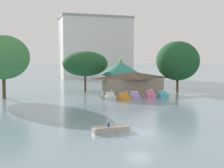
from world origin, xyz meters
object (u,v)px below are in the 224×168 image
Objects in this scene: pedal_boat_white at (110,96)px; pedal_boat_lavender at (134,95)px; pedal_boat_orange at (124,97)px; shoreline_tree_mid at (85,64)px; pedal_boat_pink at (150,95)px; background_building_block at (95,47)px; boathouse at (133,82)px; rowboat_with_rower at (111,129)px; shoreline_tree_tall_left at (3,57)px; shoreline_tree_right at (178,61)px; green_roof_pavilion at (121,74)px; pedal_boat_cyan at (163,95)px.

pedal_boat_white reaches higher than pedal_boat_lavender.
shoreline_tree_mid is (-3.67, 16.05, 5.92)m from pedal_boat_orange.
shoreline_tree_mid is (-9.27, 15.18, 5.84)m from pedal_boat_pink.
background_building_block is (16.98, 56.96, 6.37)m from shoreline_tree_mid.
boathouse is 66.08m from background_building_block.
pedal_boat_pink is at bearing 55.18° from rowboat_with_rower.
shoreline_tree_tall_left reaches higher than shoreline_tree_right.
pedal_boat_lavender is 72.89m from background_building_block.
shoreline_tree_tall_left reaches higher than green_roof_pavilion.
pedal_boat_white is at bearing -129.42° from pedal_boat_orange.
rowboat_with_rower is 28.99m from pedal_boat_pink.
rowboat_with_rower is at bearing -15.25° from pedal_boat_white.
green_roof_pavilion is 13.86m from shoreline_tree_right.
pedal_boat_cyan is at bearing -133.78° from shoreline_tree_right.
pedal_boat_white is 0.19× the size of shoreline_tree_tall_left.
pedal_boat_pink is at bearing -143.19° from shoreline_tree_right.
shoreline_tree_mid is (-6.46, 14.11, 5.96)m from pedal_boat_lavender.
pedal_boat_lavender is 15.94m from shoreline_tree_right.
pedal_boat_pink is 73.56m from background_building_block.
shoreline_tree_mid is at bearing 158.70° from shoreline_tree_right.
pedal_boat_white is at bearing -77.82° from pedal_boat_lavender.
shoreline_tree_tall_left is (-11.05, 32.24, 7.44)m from rowboat_with_rower.
pedal_boat_orange is 0.18× the size of boathouse.
pedal_boat_cyan is at bearing 50.80° from rowboat_with_rower.
green_roof_pavilion reaches higher than rowboat_with_rower.
shoreline_tree_right is at bearing -39.26° from green_roof_pavilion.
pedal_boat_lavender is 0.31× the size of shoreline_tree_mid.
pedal_boat_pink is 0.24× the size of boathouse.
background_building_block reaches higher than boathouse.
shoreline_tree_mid reaches higher than boathouse.
shoreline_tree_right is 64.83m from background_building_block.
pedal_boat_white is at bearing -82.13° from pedal_boat_pink.
boathouse is 26.40m from shoreline_tree_tall_left.
pedal_boat_pink is at bearing -84.71° from boathouse.
shoreline_tree_tall_left is (-26.56, 7.74, 7.13)m from pedal_boat_pink.
pedal_boat_lavender is 6.98m from boathouse.
shoreline_tree_tall_left is (-18.80, 7.02, 7.22)m from pedal_boat_white.
pedal_boat_cyan reaches higher than pedal_boat_lavender.
shoreline_tree_right reaches higher than boathouse.
pedal_boat_cyan is at bearing -15.92° from shoreline_tree_tall_left.
green_roof_pavilion is (7.45, 15.43, 3.52)m from pedal_boat_white.
background_building_block is (23.21, 96.63, 12.52)m from rowboat_with_rower.
background_building_block is at bearing -172.88° from pedal_boat_pink.
shoreline_tree_right is (10.47, -8.55, 3.04)m from green_roof_pavilion.
shoreline_tree_mid is (-1.51, 14.45, 5.93)m from pedal_boat_white.
pedal_boat_lavender is at bearing -97.65° from pedal_boat_pink.
pedal_boat_white reaches higher than rowboat_with_rower.
shoreline_tree_mid is 0.90× the size of shoreline_tree_right.
background_building_block is at bearing 169.60° from pedal_boat_white.
rowboat_with_rower is 0.12× the size of background_building_block.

